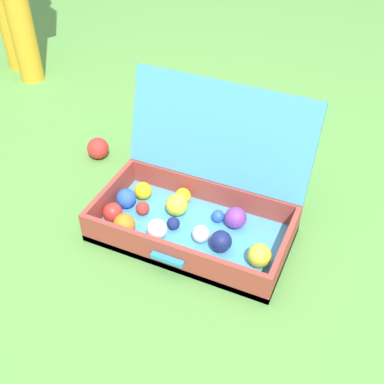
{
  "coord_description": "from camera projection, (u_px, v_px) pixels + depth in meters",
  "views": [
    {
      "loc": [
        0.55,
        -1.07,
        1.21
      ],
      "look_at": [
        0.06,
        0.02,
        0.2
      ],
      "focal_mm": 45.44,
      "sensor_mm": 36.0,
      "label": 1
    }
  ],
  "objects": [
    {
      "name": "stray_ball_on_grass",
      "position": [
        98.0,
        148.0,
        2.02
      ],
      "size": [
        0.09,
        0.09,
        0.09
      ],
      "primitive_type": "sphere",
      "color": "red",
      "rests_on": "ground"
    },
    {
      "name": "open_suitcase",
      "position": [
        195.0,
        203.0,
        1.67
      ],
      "size": [
        0.67,
        0.49,
        0.46
      ],
      "color": "#4799C6",
      "rests_on": "ground"
    },
    {
      "name": "ground_plane",
      "position": [
        174.0,
        233.0,
        1.7
      ],
      "size": [
        16.0,
        16.0,
        0.0
      ],
      "primitive_type": "plane",
      "color": "#569342"
    }
  ]
}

